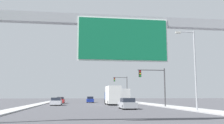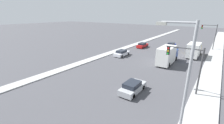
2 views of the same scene
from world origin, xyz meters
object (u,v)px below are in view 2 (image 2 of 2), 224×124
object	(u,v)px
truck_box_primary	(167,55)
traffic_light_mid_block	(211,33)
car_far_right	(133,87)
traffic_light_near_intersection	(188,62)
street_lamp_right	(182,85)
car_mid_center	(122,53)
car_mid_left	(171,45)
truck_box_secondary	(194,50)
car_far_center	(142,45)

from	to	relation	value
truck_box_primary	traffic_light_mid_block	bearing A→B (deg)	74.03
car_far_right	traffic_light_near_intersection	distance (m)	7.50
traffic_light_near_intersection	street_lamp_right	size ratio (longest dim) A/B	0.64
car_mid_center	car_far_right	bearing A→B (deg)	-53.09
car_mid_left	truck_box_secondary	world-z (taller)	truck_box_secondary
car_mid_center	truck_box_primary	size ratio (longest dim) A/B	0.59
car_mid_left	traffic_light_mid_block	world-z (taller)	traffic_light_mid_block
street_lamp_right	car_far_center	bearing A→B (deg)	118.45
car_mid_center	traffic_light_near_intersection	bearing A→B (deg)	-32.13
car_mid_left	truck_box_secondary	bearing A→B (deg)	-45.26
car_far_center	traffic_light_near_intersection	bearing A→B (deg)	-53.47
car_far_center	truck_box_primary	size ratio (longest dim) A/B	0.61
traffic_light_near_intersection	traffic_light_mid_block	world-z (taller)	traffic_light_mid_block
traffic_light_near_intersection	car_mid_center	bearing A→B (deg)	147.87
car_mid_left	traffic_light_near_intersection	bearing A→B (deg)	-71.41
traffic_light_near_intersection	street_lamp_right	xyz separation A→B (m)	(1.25, -10.16, 1.38)
car_far_center	car_mid_center	bearing A→B (deg)	-90.00
truck_box_primary	car_mid_left	bearing A→B (deg)	102.36
car_far_right	traffic_light_mid_block	bearing A→B (deg)	80.62
car_far_right	truck_box_secondary	world-z (taller)	truck_box_secondary
car_far_center	traffic_light_mid_block	xyz separation A→B (m)	(16.12, 8.60, 3.92)
car_far_right	traffic_light_near_intersection	world-z (taller)	traffic_light_near_intersection
truck_box_secondary	traffic_light_near_intersection	bearing A→B (deg)	-84.51
car_mid_left	traffic_light_mid_block	bearing A→B (deg)	21.95
car_far_right	traffic_light_mid_block	xyz separation A→B (m)	(5.62, 34.02, 3.91)
car_mid_center	truck_box_primary	xyz separation A→B (m)	(10.50, 0.40, 1.12)
car_mid_center	traffic_light_mid_block	bearing A→B (deg)	51.19
traffic_light_mid_block	traffic_light_near_intersection	bearing A→B (deg)	-90.52
truck_box_secondary	car_far_center	bearing A→B (deg)	171.30
car_far_center	traffic_light_near_intersection	size ratio (longest dim) A/B	0.79
truck_box_secondary	street_lamp_right	world-z (taller)	street_lamp_right
car_mid_left	truck_box_secondary	xyz separation A→B (m)	(7.00, -7.06, 0.94)
car_far_center	street_lamp_right	distance (m)	36.21
traffic_light_near_intersection	traffic_light_mid_block	distance (m)	30.01
traffic_light_mid_block	street_lamp_right	xyz separation A→B (m)	(0.98, -40.16, 0.84)
car_far_right	traffic_light_mid_block	world-z (taller)	traffic_light_mid_block
traffic_light_near_intersection	car_mid_left	bearing A→B (deg)	108.59
car_far_right	street_lamp_right	xyz separation A→B (m)	(6.60, -6.14, 4.75)
car_far_center	truck_box_secondary	bearing A→B (deg)	-8.70
car_far_center	car_mid_center	size ratio (longest dim) A/B	1.02
car_mid_left	truck_box_primary	size ratio (longest dim) A/B	0.56
car_mid_center	street_lamp_right	size ratio (longest dim) A/B	0.49
car_far_right	truck_box_secondary	xyz separation A→B (m)	(3.50, 23.28, 0.96)
car_far_right	car_mid_left	world-z (taller)	car_mid_left
traffic_light_mid_block	car_mid_left	bearing A→B (deg)	-158.05
traffic_light_mid_block	street_lamp_right	size ratio (longest dim) A/B	0.74
car_far_right	truck_box_secondary	size ratio (longest dim) A/B	0.59
car_mid_center	truck_box_secondary	size ratio (longest dim) A/B	0.63
car_far_right	car_mid_left	xyz separation A→B (m)	(-3.50, 30.35, 0.02)
car_far_right	traffic_light_near_intersection	bearing A→B (deg)	36.93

